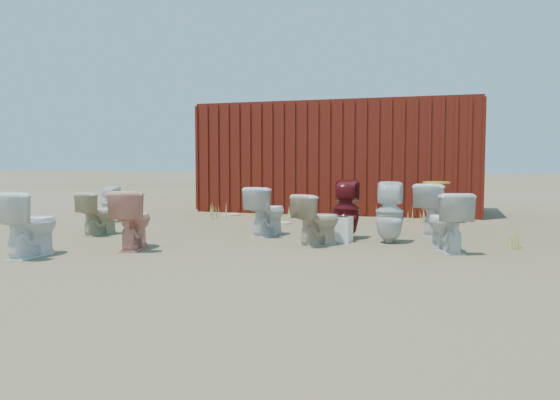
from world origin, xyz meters
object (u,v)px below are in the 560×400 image
(toilet_front_e, at_px, (447,222))
(toilet_back_a, at_px, (110,204))
(toilet_back_e, at_px, (389,212))
(toilet_front_a, at_px, (30,224))
(toilet_back_beige_left, at_px, (100,213))
(loose_tank, at_px, (334,229))
(toilet_front_c, at_px, (267,211))
(toilet_back_beige_right, at_px, (318,220))
(toilet_back_yellowlid, at_px, (436,209))
(shipping_container, at_px, (340,158))
(toilet_front_pink, at_px, (133,220))
(toilet_front_maroon, at_px, (346,210))

(toilet_front_e, bearing_deg, toilet_back_a, -38.40)
(toilet_back_e, bearing_deg, toilet_front_a, 26.40)
(toilet_back_beige_left, height_order, loose_tank, toilet_back_beige_left)
(toilet_front_c, bearing_deg, toilet_back_beige_right, 157.00)
(toilet_front_a, relative_size, toilet_back_yellowlid, 0.98)
(toilet_front_c, relative_size, loose_tank, 1.48)
(toilet_back_e, bearing_deg, toilet_front_e, 139.76)
(toilet_back_beige_right, distance_m, loose_tank, 0.51)
(shipping_container, xyz_separation_m, toilet_front_e, (2.37, -5.27, -0.83))
(toilet_front_pink, bearing_deg, toilet_back_beige_right, -171.89)
(toilet_front_c, xyz_separation_m, toilet_back_beige_right, (0.96, -0.72, -0.03))
(toilet_front_maroon, distance_m, toilet_back_beige_right, 0.76)
(toilet_front_pink, bearing_deg, toilet_front_c, -142.01)
(toilet_back_a, height_order, loose_tank, toilet_back_a)
(toilet_front_maroon, distance_m, loose_tank, 0.38)
(toilet_front_c, xyz_separation_m, toilet_back_e, (1.85, -0.21, 0.05))
(toilet_back_a, height_order, toilet_back_e, toilet_back_e)
(loose_tank, bearing_deg, toilet_front_a, -133.17)
(toilet_front_c, distance_m, toilet_back_beige_left, 2.55)
(toilet_front_c, distance_m, toilet_back_e, 1.86)
(toilet_back_a, xyz_separation_m, toilet_back_e, (5.22, -1.10, 0.09))
(toilet_front_e, xyz_separation_m, toilet_back_a, (-5.97, 1.64, -0.03))
(toilet_front_maroon, distance_m, toilet_back_yellowlid, 1.47)
(toilet_back_yellowlid, distance_m, loose_tank, 1.73)
(toilet_front_maroon, height_order, loose_tank, toilet_front_maroon)
(toilet_back_yellowlid, bearing_deg, toilet_front_c, 38.15)
(toilet_front_pink, relative_size, toilet_back_yellowlid, 0.96)
(toilet_back_a, xyz_separation_m, toilet_back_beige_left, (0.91, -1.58, -0.01))
(toilet_front_pink, relative_size, loose_tank, 1.51)
(shipping_container, bearing_deg, toilet_back_e, -71.15)
(toilet_back_beige_right, bearing_deg, toilet_front_maroon, -77.25)
(shipping_container, height_order, toilet_back_a, shipping_container)
(shipping_container, distance_m, toilet_back_beige_left, 5.93)
(toilet_front_pink, distance_m, toilet_front_e, 3.95)
(toilet_front_c, height_order, toilet_front_e, same)
(toilet_back_beige_left, xyz_separation_m, toilet_back_e, (4.30, 0.48, 0.09))
(toilet_back_e, bearing_deg, toilet_back_yellowlid, -124.72)
(toilet_front_a, height_order, toilet_back_beige_right, toilet_front_a)
(toilet_front_pink, distance_m, toilet_back_beige_left, 1.62)
(toilet_front_maroon, bearing_deg, toilet_front_c, -4.13)
(toilet_front_c, relative_size, toilet_front_maroon, 0.87)
(toilet_back_beige_left, xyz_separation_m, toilet_back_beige_right, (3.42, -0.02, 0.02))
(toilet_back_beige_right, bearing_deg, toilet_back_yellowlid, -102.70)
(toilet_back_yellowlid, bearing_deg, toilet_front_e, 116.00)
(toilet_front_e, height_order, toilet_back_beige_right, toilet_front_e)
(toilet_back_beige_right, bearing_deg, toilet_back_a, 11.00)
(shipping_container, height_order, toilet_front_e, shipping_container)
(toilet_front_e, xyz_separation_m, toilet_back_e, (-0.76, 0.54, 0.05))
(loose_tank, bearing_deg, toilet_back_a, 176.06)
(shipping_container, distance_m, toilet_front_pink, 6.47)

